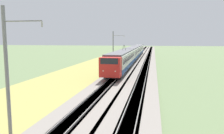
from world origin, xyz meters
The scene contains 8 objects.
ballast_main centered at (50.00, 0.00, 0.15)m, with size 240.00×4.40×0.30m.
ballast_adjacent centered at (50.00, -4.08, 0.15)m, with size 240.00×4.40×0.30m.
track_main centered at (50.00, 0.00, 0.16)m, with size 240.00×1.57×0.45m.
track_adjacent centered at (50.00, -4.08, 0.16)m, with size 240.00×1.57×0.45m.
grass_verge centered at (50.00, 6.15, 0.06)m, with size 240.00×12.18×0.12m.
passenger_train centered at (55.65, 0.00, 2.32)m, with size 65.46×2.96×4.97m.
catenary_mast_near centered at (6.50, 2.86, 4.12)m, with size 0.22×2.56×7.97m.
catenary_mast_mid centered at (41.37, 2.86, 4.00)m, with size 0.22×2.56×7.72m.
Camera 1 is at (-4.96, -5.65, 6.03)m, focal length 35.00 mm.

